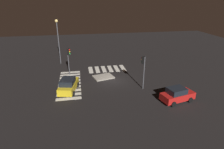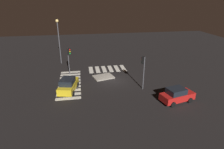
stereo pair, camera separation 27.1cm
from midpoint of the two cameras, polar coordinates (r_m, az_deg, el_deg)
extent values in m
plane|color=black|center=(29.32, 0.26, -1.81)|extent=(80.00, 80.00, 0.00)
cube|color=gray|center=(30.43, -2.33, -0.72)|extent=(3.54, 3.01, 0.18)
cube|color=gold|center=(26.47, -12.57, -3.36)|extent=(2.76, 4.65, 0.89)
cube|color=black|center=(25.91, -12.86, -2.00)|extent=(2.14, 2.54, 0.72)
cylinder|color=black|center=(28.05, -13.61, -2.85)|extent=(0.40, 0.74, 0.70)
cylinder|color=black|center=(27.60, -9.96, -2.97)|extent=(0.40, 0.74, 0.70)
cylinder|color=black|center=(25.76, -15.22, -5.37)|extent=(0.40, 0.74, 0.70)
cylinder|color=black|center=(25.26, -11.26, -5.56)|extent=(0.40, 0.74, 0.70)
sphere|color=#F2EABF|center=(28.47, -12.48, -1.48)|extent=(0.23, 0.23, 0.23)
sphere|color=#F2EABF|center=(28.22, -10.47, -1.54)|extent=(0.23, 0.23, 0.23)
cube|color=red|center=(24.72, 19.13, -6.14)|extent=(4.41, 2.68, 0.84)
cube|color=black|center=(24.23, 18.91, -4.67)|extent=(2.42, 2.05, 0.68)
cylinder|color=black|center=(26.24, 19.90, -5.48)|extent=(0.70, 0.39, 0.66)
cylinder|color=black|center=(25.19, 22.51, -7.08)|extent=(0.70, 0.39, 0.66)
cylinder|color=black|center=(24.70, 15.47, -6.70)|extent=(0.70, 0.39, 0.66)
cylinder|color=black|center=(23.57, 18.04, -8.50)|extent=(0.70, 0.39, 0.66)
sphere|color=#F2EABF|center=(26.32, 21.75, -4.74)|extent=(0.22, 0.22, 0.22)
sphere|color=#F2EABF|center=(25.74, 23.22, -5.60)|extent=(0.22, 0.22, 0.22)
cylinder|color=#47474C|center=(26.17, 9.71, 0.32)|extent=(0.14, 0.14, 4.64)
cube|color=black|center=(25.62, 9.61, 4.22)|extent=(0.53, 0.54, 0.96)
sphere|color=red|center=(25.61, 9.25, 4.94)|extent=(0.22, 0.22, 0.22)
sphere|color=orange|center=(25.70, 9.21, 4.30)|extent=(0.22, 0.22, 0.22)
sphere|color=green|center=(25.79, 9.17, 3.66)|extent=(0.22, 0.22, 0.22)
cylinder|color=#47474C|center=(31.54, -12.54, 3.70)|extent=(0.14, 0.14, 4.42)
cube|color=black|center=(30.95, -12.51, 6.71)|extent=(0.49, 0.54, 0.96)
sphere|color=red|center=(30.78, -12.24, 7.22)|extent=(0.22, 0.22, 0.22)
sphere|color=orange|center=(30.85, -12.20, 6.68)|extent=(0.22, 0.22, 0.22)
sphere|color=green|center=(30.93, -12.15, 6.15)|extent=(0.22, 0.22, 0.22)
cylinder|color=#47474C|center=(37.18, -15.21, 8.92)|extent=(0.18, 0.18, 7.76)
sphere|color=#F9D172|center=(36.52, -15.86, 15.12)|extent=(0.56, 0.56, 0.56)
cube|color=silver|center=(34.51, 3.53, 1.95)|extent=(0.70, 3.20, 0.02)
cube|color=silver|center=(34.28, 1.65, 1.84)|extent=(0.70, 3.20, 0.02)
cube|color=silver|center=(34.08, -0.25, 1.73)|extent=(0.70, 3.20, 0.02)
cube|color=silver|center=(33.93, -2.16, 1.61)|extent=(0.70, 3.20, 0.02)
cube|color=silver|center=(33.81, -4.10, 1.50)|extent=(0.70, 3.20, 0.02)
cube|color=silver|center=(33.74, -6.04, 1.38)|extent=(0.70, 3.20, 0.02)
cube|color=silver|center=(33.26, -11.99, 0.69)|extent=(3.20, 0.70, 0.02)
cube|color=silver|center=(32.19, -12.04, -0.05)|extent=(3.20, 0.70, 0.02)
cube|color=silver|center=(31.12, -12.10, -0.84)|extent=(3.20, 0.70, 0.02)
cube|color=silver|center=(30.07, -12.17, -1.69)|extent=(3.20, 0.70, 0.02)
cube|color=silver|center=(29.02, -12.24, -2.60)|extent=(3.20, 0.70, 0.02)
cube|color=silver|center=(27.97, -12.31, -3.57)|extent=(3.20, 0.70, 0.02)
cube|color=silver|center=(26.94, -12.39, -4.63)|extent=(3.20, 0.70, 0.02)
cube|color=silver|center=(25.92, -12.48, -5.76)|extent=(3.20, 0.70, 0.02)
cube|color=silver|center=(24.91, -12.58, -6.99)|extent=(3.20, 0.70, 0.02)
camera|label=1|loc=(0.14, -89.73, 0.11)|focal=30.69mm
camera|label=2|loc=(0.14, 90.27, -0.11)|focal=30.69mm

